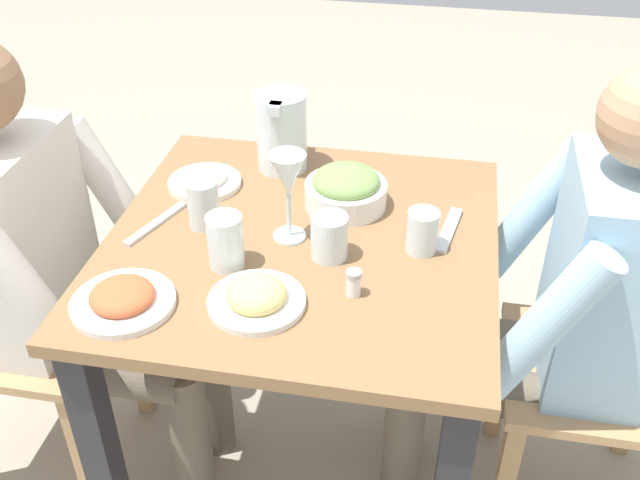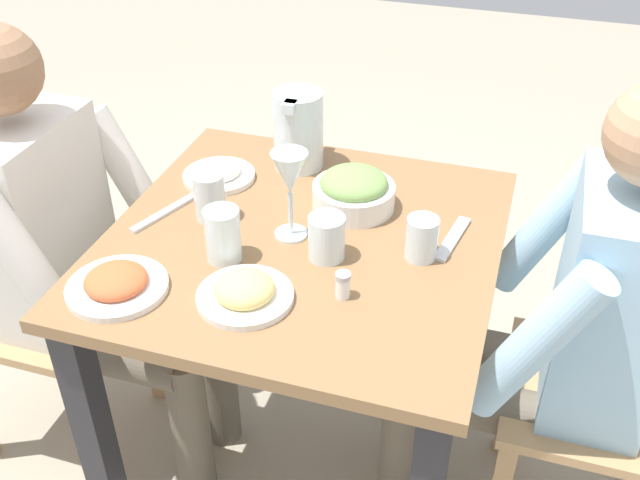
# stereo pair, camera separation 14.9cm
# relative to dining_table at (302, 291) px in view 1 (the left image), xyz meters

# --- Properties ---
(ground_plane) EXTENTS (8.00, 8.00, 0.00)m
(ground_plane) POSITION_rel_dining_table_xyz_m (0.00, 0.00, -0.60)
(ground_plane) COLOR #9E937F
(dining_table) EXTENTS (0.81, 0.81, 0.74)m
(dining_table) POSITION_rel_dining_table_xyz_m (0.00, 0.00, 0.00)
(dining_table) COLOR olive
(dining_table) RESTS_ON ground_plane
(chair_near) EXTENTS (0.40, 0.40, 0.86)m
(chair_near) POSITION_rel_dining_table_xyz_m (0.05, -0.75, -0.12)
(chair_near) COLOR tan
(chair_near) RESTS_ON ground_plane
(diner_near) EXTENTS (0.48, 0.53, 1.15)m
(diner_near) POSITION_rel_dining_table_xyz_m (0.05, -0.54, 0.03)
(diner_near) COLOR #9EC6E0
(diner_near) RESTS_ON ground_plane
(diner_far) EXTENTS (0.48, 0.53, 1.15)m
(diner_far) POSITION_rel_dining_table_xyz_m (-0.05, 0.54, 0.03)
(diner_far) COLOR silver
(diner_far) RESTS_ON ground_plane
(water_pitcher) EXTENTS (0.16, 0.12, 0.19)m
(water_pitcher) POSITION_rel_dining_table_xyz_m (0.29, 0.11, 0.24)
(water_pitcher) COLOR silver
(water_pitcher) RESTS_ON dining_table
(salad_bowl) EXTENTS (0.18, 0.18, 0.09)m
(salad_bowl) POSITION_rel_dining_table_xyz_m (0.15, -0.07, 0.18)
(salad_bowl) COLOR white
(salad_bowl) RESTS_ON dining_table
(plate_rice_curry) EXTENTS (0.19, 0.19, 0.05)m
(plate_rice_curry) POSITION_rel_dining_table_xyz_m (-0.28, 0.28, 0.16)
(plate_rice_curry) COLOR white
(plate_rice_curry) RESTS_ON dining_table
(plate_fries) EXTENTS (0.18, 0.18, 0.05)m
(plate_fries) POSITION_rel_dining_table_xyz_m (-0.23, 0.04, 0.16)
(plate_fries) COLOR white
(plate_fries) RESTS_ON dining_table
(plate_yoghurt) EXTENTS (0.17, 0.17, 0.05)m
(plate_yoghurt) POSITION_rel_dining_table_xyz_m (0.17, 0.27, 0.16)
(plate_yoghurt) COLOR white
(plate_yoghurt) RESTS_ON dining_table
(water_glass_by_pitcher) EXTENTS (0.07, 0.07, 0.11)m
(water_glass_by_pitcher) POSITION_rel_dining_table_xyz_m (0.01, 0.21, 0.20)
(water_glass_by_pitcher) COLOR silver
(water_glass_by_pitcher) RESTS_ON dining_table
(water_glass_far_right) EXTENTS (0.07, 0.07, 0.09)m
(water_glass_far_right) POSITION_rel_dining_table_xyz_m (-0.05, -0.07, 0.19)
(water_glass_far_right) COLOR silver
(water_glass_far_right) RESTS_ON dining_table
(water_glass_near_right) EXTENTS (0.07, 0.07, 0.09)m
(water_glass_near_right) POSITION_rel_dining_table_xyz_m (0.01, -0.25, 0.19)
(water_glass_near_right) COLOR silver
(water_glass_near_right) RESTS_ON dining_table
(water_glass_far_left) EXTENTS (0.07, 0.07, 0.11)m
(water_glass_far_left) POSITION_rel_dining_table_xyz_m (-0.12, 0.13, 0.20)
(water_glass_far_left) COLOR silver
(water_glass_far_left) RESTS_ON dining_table
(wine_glass) EXTENTS (0.08, 0.08, 0.20)m
(wine_glass) POSITION_rel_dining_table_xyz_m (0.00, 0.03, 0.28)
(wine_glass) COLOR silver
(wine_glass) RESTS_ON dining_table
(salt_shaker) EXTENTS (0.03, 0.03, 0.05)m
(salt_shaker) POSITION_rel_dining_table_xyz_m (-0.16, -0.13, 0.17)
(salt_shaker) COLOR white
(salt_shaker) RESTS_ON dining_table
(fork_near) EXTENTS (0.17, 0.05, 0.01)m
(fork_near) POSITION_rel_dining_table_xyz_m (0.08, -0.30, 0.15)
(fork_near) COLOR silver
(fork_near) RESTS_ON dining_table
(knife_near) EXTENTS (0.18, 0.08, 0.01)m
(knife_near) POSITION_rel_dining_table_xyz_m (-0.01, 0.32, 0.15)
(knife_near) COLOR silver
(knife_near) RESTS_ON dining_table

